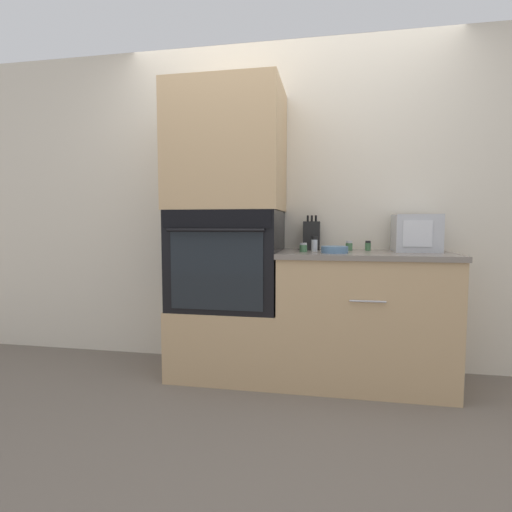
{
  "coord_description": "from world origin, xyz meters",
  "views": [
    {
      "loc": [
        0.34,
        -2.51,
        1.11
      ],
      "look_at": [
        -0.17,
        0.21,
        0.89
      ],
      "focal_mm": 28.0,
      "sensor_mm": 36.0,
      "label": 1
    }
  ],
  "objects_px": {
    "wall_oven": "(228,259)",
    "condiment_jar_near": "(368,246)",
    "knife_block": "(312,235)",
    "condiment_jar_mid": "(314,244)",
    "bowl": "(335,250)",
    "condiment_jar_far": "(349,246)",
    "condiment_jar_back": "(303,247)",
    "microwave": "(416,233)"
  },
  "relations": [
    {
      "from": "condiment_jar_far",
      "to": "condiment_jar_back",
      "type": "xyz_separation_m",
      "value": [
        -0.32,
        -0.21,
        -0.0
      ]
    },
    {
      "from": "wall_oven",
      "to": "microwave",
      "type": "bearing_deg",
      "value": 5.48
    },
    {
      "from": "condiment_jar_back",
      "to": "condiment_jar_far",
      "type": "bearing_deg",
      "value": 33.25
    },
    {
      "from": "microwave",
      "to": "condiment_jar_far",
      "type": "bearing_deg",
      "value": 175.02
    },
    {
      "from": "microwave",
      "to": "bowl",
      "type": "distance_m",
      "value": 0.62
    },
    {
      "from": "bowl",
      "to": "microwave",
      "type": "bearing_deg",
      "value": 23.22
    },
    {
      "from": "condiment_jar_near",
      "to": "condiment_jar_mid",
      "type": "xyz_separation_m",
      "value": [
        -0.38,
        -0.15,
        0.02
      ]
    },
    {
      "from": "condiment_jar_far",
      "to": "condiment_jar_back",
      "type": "height_order",
      "value": "condiment_jar_far"
    },
    {
      "from": "condiment_jar_far",
      "to": "condiment_jar_back",
      "type": "relative_size",
      "value": 1.11
    },
    {
      "from": "microwave",
      "to": "condiment_jar_back",
      "type": "distance_m",
      "value": 0.79
    },
    {
      "from": "wall_oven",
      "to": "knife_block",
      "type": "xyz_separation_m",
      "value": [
        0.6,
        0.2,
        0.17
      ]
    },
    {
      "from": "wall_oven",
      "to": "condiment_jar_near",
      "type": "height_order",
      "value": "wall_oven"
    },
    {
      "from": "knife_block",
      "to": "condiment_jar_far",
      "type": "xyz_separation_m",
      "value": [
        0.27,
        -0.04,
        -0.07
      ]
    },
    {
      "from": "bowl",
      "to": "condiment_jar_mid",
      "type": "height_order",
      "value": "condiment_jar_mid"
    },
    {
      "from": "condiment_jar_mid",
      "to": "condiment_jar_back",
      "type": "distance_m",
      "value": 0.1
    },
    {
      "from": "wall_oven",
      "to": "bowl",
      "type": "distance_m",
      "value": 0.78
    },
    {
      "from": "condiment_jar_mid",
      "to": "wall_oven",
      "type": "bearing_deg",
      "value": -177.43
    },
    {
      "from": "condiment_jar_near",
      "to": "condiment_jar_mid",
      "type": "bearing_deg",
      "value": -158.75
    },
    {
      "from": "condiment_jar_near",
      "to": "condiment_jar_far",
      "type": "height_order",
      "value": "condiment_jar_near"
    },
    {
      "from": "bowl",
      "to": "condiment_jar_back",
      "type": "bearing_deg",
      "value": 161.83
    },
    {
      "from": "bowl",
      "to": "condiment_jar_near",
      "type": "distance_m",
      "value": 0.37
    },
    {
      "from": "knife_block",
      "to": "condiment_jar_near",
      "type": "relative_size",
      "value": 3.62
    },
    {
      "from": "condiment_jar_near",
      "to": "condiment_jar_back",
      "type": "height_order",
      "value": "condiment_jar_near"
    },
    {
      "from": "bowl",
      "to": "condiment_jar_far",
      "type": "distance_m",
      "value": 0.3
    },
    {
      "from": "wall_oven",
      "to": "condiment_jar_near",
      "type": "bearing_deg",
      "value": 9.91
    },
    {
      "from": "condiment_jar_mid",
      "to": "condiment_jar_far",
      "type": "distance_m",
      "value": 0.28
    },
    {
      "from": "wall_oven",
      "to": "condiment_jar_back",
      "type": "relative_size",
      "value": 12.35
    },
    {
      "from": "bowl",
      "to": "condiment_jar_back",
      "type": "xyz_separation_m",
      "value": [
        -0.21,
        0.07,
        0.01
      ]
    },
    {
      "from": "condiment_jar_back",
      "to": "condiment_jar_near",
      "type": "bearing_deg",
      "value": 25.75
    },
    {
      "from": "condiment_jar_near",
      "to": "condiment_jar_mid",
      "type": "height_order",
      "value": "condiment_jar_mid"
    },
    {
      "from": "condiment_jar_near",
      "to": "condiment_jar_mid",
      "type": "distance_m",
      "value": 0.41
    },
    {
      "from": "knife_block",
      "to": "bowl",
      "type": "xyz_separation_m",
      "value": [
        0.17,
        -0.31,
        -0.08
      ]
    },
    {
      "from": "wall_oven",
      "to": "condiment_jar_near",
      "type": "distance_m",
      "value": 1.02
    },
    {
      "from": "knife_block",
      "to": "bowl",
      "type": "height_order",
      "value": "knife_block"
    },
    {
      "from": "condiment_jar_near",
      "to": "bowl",
      "type": "bearing_deg",
      "value": -129.83
    },
    {
      "from": "knife_block",
      "to": "condiment_jar_mid",
      "type": "height_order",
      "value": "knife_block"
    },
    {
      "from": "wall_oven",
      "to": "bowl",
      "type": "relative_size",
      "value": 4.32
    },
    {
      "from": "condiment_jar_mid",
      "to": "condiment_jar_back",
      "type": "xyz_separation_m",
      "value": [
        -0.07,
        -0.07,
        -0.02
      ]
    },
    {
      "from": "knife_block",
      "to": "condiment_jar_mid",
      "type": "bearing_deg",
      "value": -80.97
    },
    {
      "from": "bowl",
      "to": "condiment_jar_near",
      "type": "height_order",
      "value": "condiment_jar_near"
    },
    {
      "from": "wall_oven",
      "to": "condiment_jar_far",
      "type": "distance_m",
      "value": 0.89
    },
    {
      "from": "bowl",
      "to": "condiment_jar_mid",
      "type": "xyz_separation_m",
      "value": [
        -0.14,
        0.14,
        0.03
      ]
    }
  ]
}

